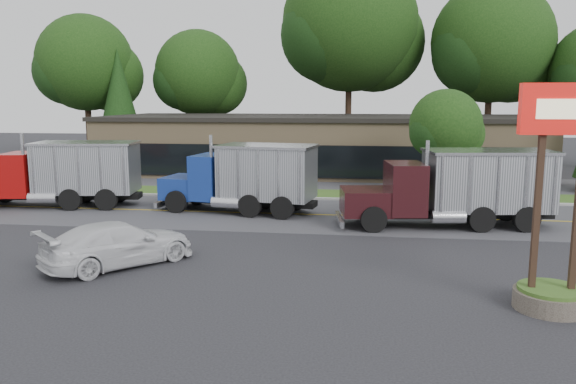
{
  "coord_description": "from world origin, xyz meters",
  "views": [
    {
      "loc": [
        5.48,
        -17.61,
        5.53
      ],
      "look_at": [
        2.44,
        4.8,
        1.8
      ],
      "focal_mm": 35.0,
      "sensor_mm": 36.0,
      "label": 1
    }
  ],
  "objects_px": {
    "dump_truck_blue": "(247,176)",
    "rally_car": "(119,244)",
    "bilo_sign": "(555,235)",
    "dump_truck_maroon": "(459,186)",
    "dump_truck_red": "(64,172)"
  },
  "relations": [
    {
      "from": "dump_truck_maroon",
      "to": "rally_car",
      "type": "height_order",
      "value": "dump_truck_maroon"
    },
    {
      "from": "bilo_sign",
      "to": "dump_truck_blue",
      "type": "relative_size",
      "value": 0.75
    },
    {
      "from": "dump_truck_maroon",
      "to": "rally_car",
      "type": "xyz_separation_m",
      "value": [
        -12.24,
        -7.58,
        -1.07
      ]
    },
    {
      "from": "dump_truck_maroon",
      "to": "bilo_sign",
      "type": "bearing_deg",
      "value": 87.09
    },
    {
      "from": "dump_truck_blue",
      "to": "rally_car",
      "type": "bearing_deg",
      "value": 84.61
    },
    {
      "from": "dump_truck_red",
      "to": "dump_truck_blue",
      "type": "distance_m",
      "value": 9.72
    },
    {
      "from": "bilo_sign",
      "to": "rally_car",
      "type": "relative_size",
      "value": 1.16
    },
    {
      "from": "bilo_sign",
      "to": "dump_truck_red",
      "type": "relative_size",
      "value": 0.67
    },
    {
      "from": "rally_car",
      "to": "dump_truck_red",
      "type": "bearing_deg",
      "value": -12.7
    },
    {
      "from": "bilo_sign",
      "to": "dump_truck_red",
      "type": "xyz_separation_m",
      "value": [
        -20.42,
        11.94,
        -0.22
      ]
    },
    {
      "from": "dump_truck_maroon",
      "to": "dump_truck_red",
      "type": "bearing_deg",
      "value": -14.09
    },
    {
      "from": "bilo_sign",
      "to": "dump_truck_blue",
      "type": "distance_m",
      "value": 15.86
    },
    {
      "from": "bilo_sign",
      "to": "dump_truck_red",
      "type": "height_order",
      "value": "bilo_sign"
    },
    {
      "from": "dump_truck_maroon",
      "to": "rally_car",
      "type": "distance_m",
      "value": 14.44
    },
    {
      "from": "dump_truck_red",
      "to": "dump_truck_maroon",
      "type": "relative_size",
      "value": 0.95
    }
  ]
}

